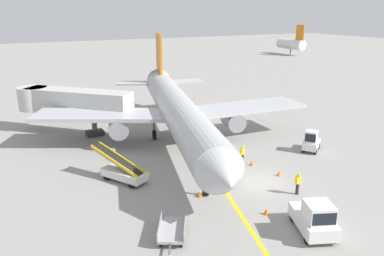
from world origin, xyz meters
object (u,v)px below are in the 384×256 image
jet_bridge (67,101)px  safety_cone_tail_area (266,211)px  baggage_tug_near_wing (311,142)px  ground_crew_wing_walker (298,183)px  baggage_cart_loaded (172,230)px  safety_cone_wingtip_left (171,129)px  safety_cone_nose_right (279,173)px  safety_cone_wingtip_right (200,194)px  pushback_tug (315,218)px  ground_crew_marshaller (243,154)px  belt_loader_forward_hold (123,172)px  airliner (177,110)px  safety_cone_nose_left (252,163)px

jet_bridge → safety_cone_tail_area: 25.72m
baggage_tug_near_wing → ground_crew_wing_walker: 9.72m
baggage_cart_loaded → safety_cone_wingtip_left: bearing=65.6°
safety_cone_nose_right → safety_cone_wingtip_right: 7.53m
pushback_tug → ground_crew_marshaller: pushback_tug is taller
safety_cone_wingtip_left → safety_cone_wingtip_right: 16.07m
belt_loader_forward_hold → safety_cone_tail_area: 11.62m
airliner → safety_cone_wingtip_right: airliner is taller
jet_bridge → ground_crew_wing_walker: bearing=-62.4°
ground_crew_marshaller → safety_cone_wingtip_right: bearing=-149.0°
belt_loader_forward_hold → ground_crew_wing_walker: size_ratio=2.92×
baggage_cart_loaded → ground_crew_wing_walker: 10.46m
jet_bridge → safety_cone_nose_left: size_ratio=24.65×
safety_cone_wingtip_right → safety_cone_tail_area: same height
safety_cone_nose_right → safety_cone_tail_area: size_ratio=1.00×
belt_loader_forward_hold → ground_crew_wing_walker: belt_loader_forward_hold is taller
ground_crew_marshaller → baggage_cart_loaded: bearing=-143.7°
baggage_cart_loaded → safety_cone_wingtip_right: size_ratio=8.35×
safety_cone_wingtip_right → ground_crew_wing_walker: bearing=-24.0°
airliner → ground_crew_wing_walker: bearing=-79.0°
jet_bridge → safety_cone_wingtip_left: bearing=-24.4°
airliner → pushback_tug: size_ratio=8.58×
baggage_tug_near_wing → ground_crew_wing_walker: baggage_tug_near_wing is taller
belt_loader_forward_hold → baggage_cart_loaded: bearing=-89.0°
ground_crew_marshaller → ground_crew_wing_walker: (0.17, -6.76, 0.00)m
safety_cone_wingtip_left → safety_cone_tail_area: 19.66m
safety_cone_tail_area → jet_bridge: bearing=108.6°
pushback_tug → airliner: bearing=90.5°
jet_bridge → ground_crew_marshaller: size_ratio=6.38×
baggage_cart_loaded → safety_cone_wingtip_right: (3.86, 3.68, -0.25)m
jet_bridge → baggage_cart_loaded: 23.90m
airliner → ground_crew_wing_walker: (2.83, -14.53, -2.51)m
safety_cone_nose_left → safety_cone_wingtip_left: size_ratio=1.00×
safety_cone_nose_right → ground_crew_marshaller: bearing=107.6°
ground_crew_marshaller → ground_crew_wing_walker: bearing=-88.6°
pushback_tug → safety_cone_wingtip_left: 22.68m
pushback_tug → baggage_cart_loaded: (-7.76, 3.62, -0.53)m
ground_crew_wing_walker → belt_loader_forward_hold: bearing=142.4°
safety_cone_wingtip_left → safety_cone_tail_area: size_ratio=1.00×
jet_bridge → pushback_tug: bearing=-71.1°
jet_bridge → baggage_cart_loaded: jet_bridge is taller
airliner → safety_cone_wingtip_left: size_ratio=79.01×
baggage_cart_loaded → safety_cone_nose_right: 12.06m
safety_cone_tail_area → pushback_tug: bearing=-69.3°
baggage_cart_loaded → ground_crew_marshaller: ground_crew_marshaller is taller
pushback_tug → belt_loader_forward_hold: (-7.93, 12.54, -0.22)m
baggage_cart_loaded → ground_crew_marshaller: size_ratio=2.16×
safety_cone_wingtip_right → safety_cone_wingtip_left: bearing=72.7°
belt_loader_forward_hold → jet_bridge: bearing=95.4°
jet_bridge → ground_crew_wing_walker: 25.97m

